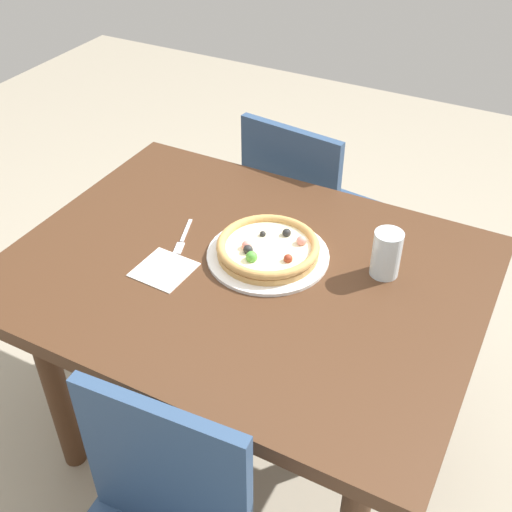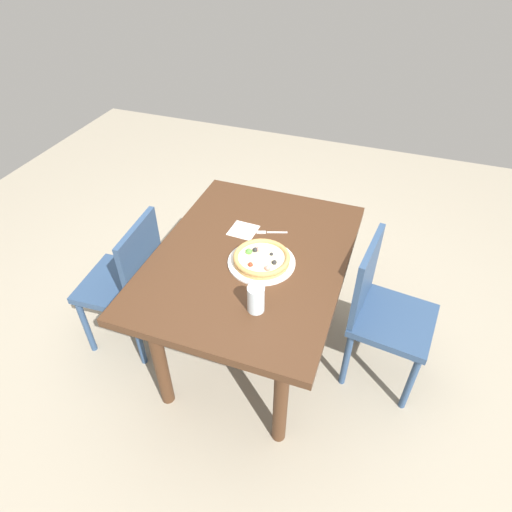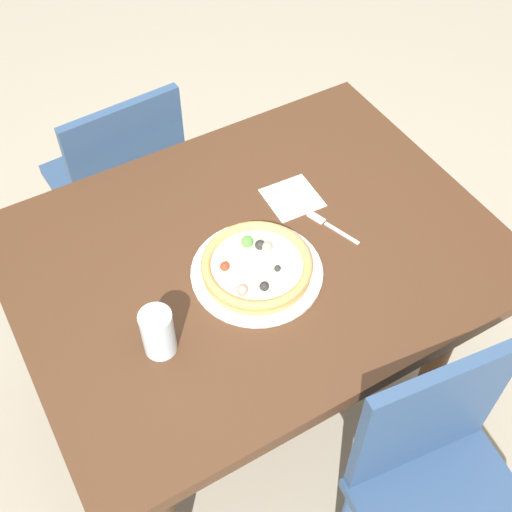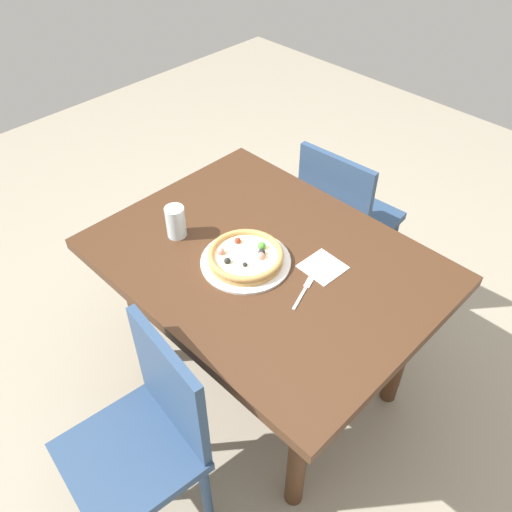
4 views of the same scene
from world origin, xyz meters
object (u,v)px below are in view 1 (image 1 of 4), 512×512
(pizza, at_px, (268,248))
(dining_table, at_px, (244,296))
(fork, at_px, (183,239))
(drinking_glass, at_px, (386,254))
(napkin, at_px, (164,270))
(plate, at_px, (268,255))
(chair_near, at_px, (304,213))

(pizza, bearing_deg, dining_table, 62.66)
(dining_table, relative_size, fork, 7.69)
(pizza, height_order, drinking_glass, drinking_glass)
(drinking_glass, height_order, napkin, drinking_glass)
(fork, relative_size, napkin, 1.15)
(dining_table, bearing_deg, plate, -117.07)
(dining_table, height_order, fork, fork)
(plate, bearing_deg, chair_near, -75.90)
(plate, xyz_separation_m, napkin, (0.22, 0.18, -0.00))
(dining_table, bearing_deg, drinking_glass, -156.14)
(pizza, bearing_deg, plate, -67.01)
(fork, bearing_deg, chair_near, 153.04)
(pizza, distance_m, napkin, 0.28)
(plate, height_order, drinking_glass, drinking_glass)
(chair_near, bearing_deg, fork, -91.19)
(napkin, bearing_deg, plate, -140.50)
(plate, relative_size, drinking_glass, 2.58)
(pizza, bearing_deg, chair_near, -75.90)
(dining_table, distance_m, fork, 0.24)
(dining_table, distance_m, napkin, 0.23)
(dining_table, xyz_separation_m, pizza, (-0.04, -0.07, 0.13))
(chair_near, relative_size, plate, 2.65)
(pizza, height_order, napkin, pizza)
(dining_table, xyz_separation_m, plate, (-0.04, -0.07, 0.11))
(chair_near, distance_m, pizza, 0.70)
(chair_near, height_order, pizza, chair_near)
(pizza, distance_m, drinking_glass, 0.31)
(plate, distance_m, drinking_glass, 0.32)
(plate, bearing_deg, napkin, 39.50)
(drinking_glass, bearing_deg, dining_table, 23.86)
(chair_near, relative_size, napkin, 6.27)
(pizza, xyz_separation_m, fork, (0.25, 0.04, -0.03))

